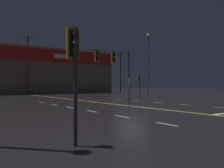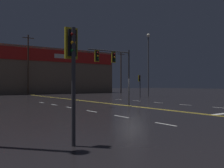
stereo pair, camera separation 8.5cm
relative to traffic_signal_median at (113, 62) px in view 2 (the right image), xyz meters
The scene contains 8 objects.
ground_plane 4.30m from the traffic_signal_median, 37.00° to the right, with size 200.00×200.00×0.00m, color black.
road_markings 5.26m from the traffic_signal_median, 47.72° to the right, with size 15.30×60.00×0.01m.
traffic_signal_median is the anchor object (origin of this frame).
traffic_signal_corner_southwest 14.73m from the traffic_signal_median, 129.74° to the right, with size 0.42×0.36×3.73m.
traffic_signal_corner_northeast 16.36m from the traffic_signal_median, 40.71° to the left, with size 0.42×0.36×3.43m.
streetlight_near_left 19.73m from the traffic_signal_median, 37.88° to the left, with size 0.56×0.56×10.38m.
building_backdrop 36.98m from the traffic_signal_median, 87.93° to the left, with size 41.16×10.23×9.79m.
utility_pole_row 31.13m from the traffic_signal_median, 86.54° to the left, with size 47.98×0.26×11.73m.
Camera 2 is at (-14.13, -17.48, 1.91)m, focal length 40.00 mm.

